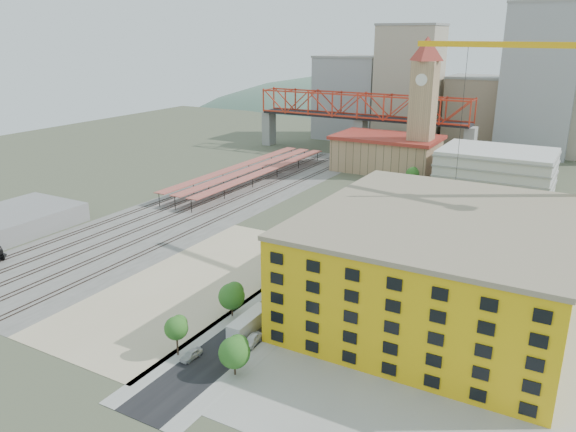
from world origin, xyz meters
The scene contains 30 objects.
ground centered at (0.00, 0.00, 0.00)m, with size 400.00×400.00×0.00m, color #474C38.
ballast_strip centered at (-36.00, 17.50, 0.03)m, with size 36.00×165.00×0.06m, color #605E59.
dirt_lot centered at (-4.00, -31.50, 0.03)m, with size 28.00×67.00×0.06m, color tan.
street_asphalt centered at (16.00, 15.00, 0.03)m, with size 12.00×170.00×0.06m, color black.
sidewalk_west centered at (10.50, 15.00, 0.02)m, with size 3.00×170.00×0.04m, color gray.
sidewalk_east centered at (21.50, 15.00, 0.02)m, with size 3.00×170.00×0.04m, color gray.
construction_pad centered at (45.00, -20.00, 0.03)m, with size 50.00×90.00×0.06m, color gray.
rail_tracks centered at (-37.80, 17.50, 0.15)m, with size 26.56×160.00×0.18m.
platform_canopies centered at (-41.00, 45.00, 3.99)m, with size 16.00×80.00×4.12m.
station_hall centered at (-5.00, 82.00, 6.67)m, with size 38.00×24.00×13.10m.
clock_tower centered at (8.00, 79.99, 28.70)m, with size 12.00×12.00×52.00m.
parking_garage centered at (36.00, 70.00, 7.00)m, with size 34.00×26.00×14.00m, color silver.
truss_bridge centered at (-25.00, 105.00, 18.86)m, with size 94.00×9.60×25.60m.
construction_building centered at (42.00, -20.00, 9.41)m, with size 44.60×50.60×18.80m.
warehouse centered at (-66.00, -30.00, 2.50)m, with size 22.00×32.00×5.00m, color gray.
street_trees centered at (16.00, 5.00, 0.00)m, with size 15.40×124.40×8.00m.
skyline centered at (7.47, 142.31, 22.81)m, with size 133.00×46.00×60.00m.
distant_hills centered at (45.28, 260.00, -79.54)m, with size 647.00×264.00×227.00m.
site_trailer_a centered at (16.00, -42.68, 1.40)m, with size 2.70×10.25×2.81m, color silver.
site_trailer_b centered at (16.00, -27.79, 1.35)m, with size 2.60×9.87×2.70m, color silver.
site_trailer_c centered at (16.00, -9.91, 1.28)m, with size 2.46×9.36×2.56m, color silver.
site_trailer_d centered at (16.00, -0.58, 1.40)m, with size 2.69×10.22×2.80m, color silver.
car_0 centered at (13.00, -54.77, 0.70)m, with size 1.66×4.12×1.41m, color silver.
car_1 centered at (13.00, -27.70, 0.80)m, with size 1.70×4.87×1.60m, color gray.
car_2 centered at (13.00, -21.84, 0.70)m, with size 2.34×5.07×1.41m, color black.
car_3 centered at (13.00, 24.84, 0.76)m, with size 2.14×5.27×1.53m, color navy.
car_4 centered at (19.00, -46.42, 0.80)m, with size 1.88×4.67×1.59m, color silver.
car_5 centered at (19.00, -8.66, 0.71)m, with size 1.51×4.33×1.43m, color gray.
car_6 centered at (19.00, 22.24, 0.77)m, with size 2.55×5.52×1.53m, color black.
car_7 centered at (19.00, 45.05, 0.71)m, with size 1.99×4.89×1.42m, color navy.
Camera 1 is at (64.15, -114.22, 48.65)m, focal length 35.00 mm.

